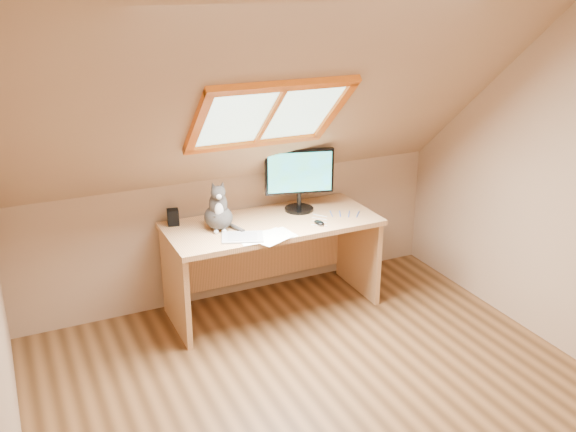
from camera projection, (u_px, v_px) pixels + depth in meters
ground at (341, 415)px, 3.85m from camera, size 3.50×3.50×0.00m
room_shell at (358, 194)px, 3.26m from camera, size 3.52×3.52×2.41m
desk at (269, 245)px, 4.96m from camera, size 1.60×0.70×0.73m
monitor at (299, 176)px, 4.94m from camera, size 0.53×0.23×0.49m
cat at (218, 212)px, 4.64m from camera, size 0.25×0.28×0.38m
desk_speaker at (173, 217)px, 4.74m from camera, size 0.10×0.10×0.12m
graphics_tablet at (242, 237)px, 4.52m from camera, size 0.34×0.30×0.01m
mouse at (319, 223)px, 4.75m from camera, size 0.07×0.11×0.03m
papers at (266, 237)px, 4.53m from camera, size 0.35×0.30×0.01m
cables at (335, 216)px, 4.91m from camera, size 0.51×0.26×0.01m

